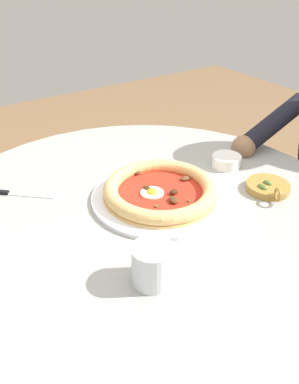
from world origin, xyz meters
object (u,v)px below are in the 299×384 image
(steak_knife, at_px, (3,193))
(ramekin_capers, at_px, (226,161))
(water_glass, at_px, (152,267))
(pizza_on_plate, at_px, (160,192))
(olive_pan, at_px, (268,187))
(dining_table, at_px, (142,250))

(steak_knife, xyz_separation_m, ramekin_capers, (0.19, 0.55, 0.01))
(water_glass, bearing_deg, steak_knife, -162.87)
(pizza_on_plate, bearing_deg, olive_pan, 64.39)
(steak_knife, bearing_deg, pizza_on_plate, 52.88)
(pizza_on_plate, distance_m, ramekin_capers, 0.25)
(water_glass, bearing_deg, olive_pan, 103.58)
(pizza_on_plate, bearing_deg, ramekin_capers, 98.51)
(pizza_on_plate, relative_size, ramekin_capers, 4.12)
(steak_knife, relative_size, olive_pan, 1.26)
(water_glass, distance_m, ramekin_capers, 0.48)
(dining_table, height_order, olive_pan, olive_pan)
(dining_table, bearing_deg, pizza_on_plate, 105.74)
(dining_table, bearing_deg, ramekin_capers, 100.06)
(ramekin_capers, bearing_deg, olive_pan, -1.64)
(dining_table, xyz_separation_m, ramekin_capers, (-0.06, 0.31, 0.13))
(dining_table, xyz_separation_m, steak_knife, (-0.25, -0.24, 0.12))
(pizza_on_plate, xyz_separation_m, olive_pan, (0.12, 0.24, -0.01))
(pizza_on_plate, relative_size, olive_pan, 2.65)
(olive_pan, bearing_deg, ramekin_capers, 178.36)
(pizza_on_plate, distance_m, steak_knife, 0.38)
(steak_knife, height_order, olive_pan, olive_pan)
(olive_pan, bearing_deg, water_glass, -76.42)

